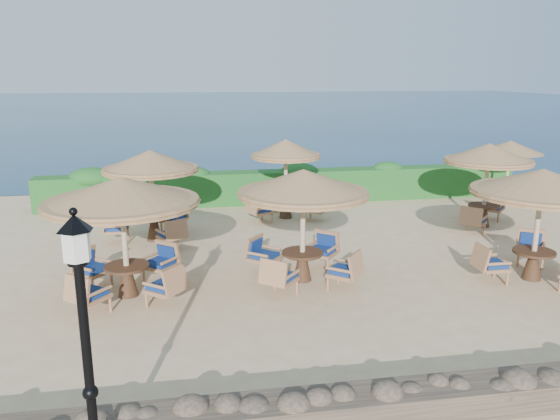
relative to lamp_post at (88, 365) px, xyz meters
The scene contains 12 objects.
ground 8.47m from the lamp_post, 54.78° to the left, with size 120.00×120.00×0.00m, color #D8B889.
sea 76.97m from the lamp_post, 86.42° to the left, with size 160.00×160.00×0.00m, color #0B284B.
hedge 14.83m from the lamp_post, 71.08° to the left, with size 18.00×0.90×1.20m, color #194E1D.
stone_wall 5.02m from the lamp_post, ahead, with size 15.00×0.65×0.44m, color brown.
lamp_post is the anchor object (origin of this frame).
extra_parasol 17.41m from the lamp_post, 43.60° to the left, with size 2.30×2.30×2.41m.
cafe_set_0 5.74m from the lamp_post, 92.05° to the left, with size 3.30×3.30×2.65m.
cafe_set_1 7.08m from the lamp_post, 57.99° to the left, with size 3.02×3.02×2.65m.
cafe_set_2 10.50m from the lamp_post, 29.50° to the left, with size 3.18×3.18×2.65m.
cafe_set_3 9.81m from the lamp_post, 89.13° to the left, with size 2.77×2.77×2.65m.
cafe_set_4 12.50m from the lamp_post, 69.51° to the left, with size 2.77×2.57×2.65m.
cafe_set_5 14.13m from the lamp_post, 42.79° to the left, with size 2.71×2.71×2.65m.
Camera 1 is at (-3.58, -12.63, 4.75)m, focal length 35.00 mm.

